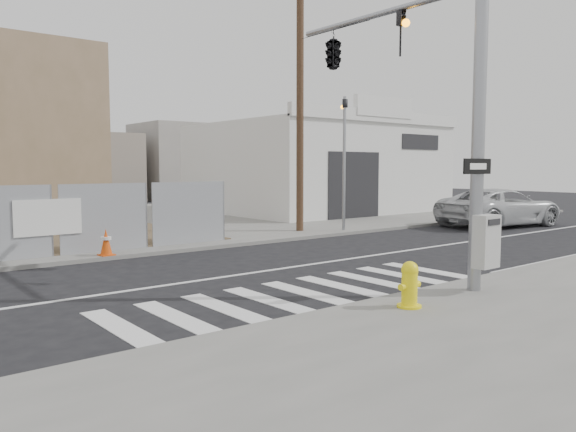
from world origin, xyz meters
TOP-DOWN VIEW (x-y plane):
  - ground at (0.00, 0.00)m, footprint 100.00×100.00m
  - sidewalk_far at (0.00, 14.00)m, footprint 50.00×20.00m
  - signal_pole at (2.49, -2.05)m, footprint 0.96×5.87m
  - far_signal_pole at (8.00, 4.60)m, footprint 0.16×0.20m
  - concrete_wall_right at (-0.50, 14.08)m, footprint 5.50×1.30m
  - auto_shop at (14.00, 12.97)m, footprint 12.00×10.20m
  - utility_pole_right at (6.50, 5.50)m, footprint 1.60×0.28m
  - fire_hydrant at (0.36, -4.89)m, footprint 0.50×0.45m
  - suv at (15.17, 2.15)m, footprint 6.26×3.52m
  - traffic_cone_d at (-1.67, 4.22)m, footprint 0.42×0.42m

SIDE VIEW (x-z plane):
  - ground at x=0.00m, z-range 0.00..0.00m
  - sidewalk_far at x=0.00m, z-range 0.00..0.12m
  - traffic_cone_d at x=-1.67m, z-range 0.11..0.86m
  - fire_hydrant at x=0.36m, z-range 0.11..0.94m
  - suv at x=15.17m, z-range 0.00..1.65m
  - auto_shop at x=14.00m, z-range -0.44..5.51m
  - concrete_wall_right at x=-0.50m, z-range -0.62..7.38m
  - far_signal_pole at x=8.00m, z-range 0.68..6.28m
  - signal_pole at x=2.49m, z-range 1.28..8.28m
  - utility_pole_right at x=6.50m, z-range 0.20..10.20m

